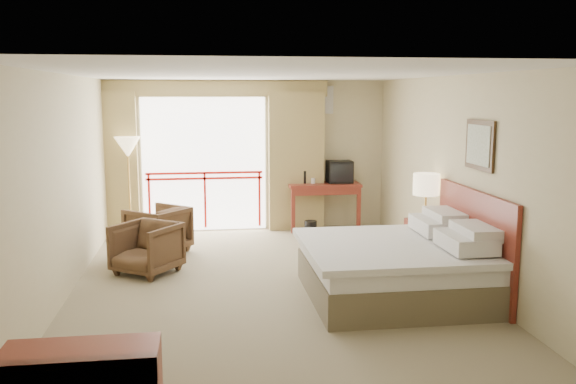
{
  "coord_description": "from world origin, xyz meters",
  "views": [
    {
      "loc": [
        -0.83,
        -7.51,
        2.46
      ],
      "look_at": [
        0.29,
        0.4,
        1.17
      ],
      "focal_mm": 38.0,
      "sensor_mm": 36.0,
      "label": 1
    }
  ],
  "objects": [
    {
      "name": "floor",
      "position": [
        0.0,
        0.0,
        0.0
      ],
      "size": [
        7.0,
        7.0,
        0.0
      ],
      "primitive_type": "plane",
      "color": "#80765A",
      "rests_on": "ground"
    },
    {
      "name": "ceiling",
      "position": [
        0.0,
        0.0,
        2.7
      ],
      "size": [
        7.0,
        7.0,
        0.0
      ],
      "primitive_type": "plane",
      "rotation": [
        3.14,
        0.0,
        0.0
      ],
      "color": "white",
      "rests_on": "wall_back"
    },
    {
      "name": "wall_back",
      "position": [
        0.0,
        3.5,
        1.35
      ],
      "size": [
        5.0,
        0.0,
        5.0
      ],
      "primitive_type": "plane",
      "rotation": [
        1.57,
        0.0,
        0.0
      ],
      "color": "#C3B68C",
      "rests_on": "ground"
    },
    {
      "name": "wall_front",
      "position": [
        0.0,
        -3.5,
        1.35
      ],
      "size": [
        5.0,
        0.0,
        5.0
      ],
      "primitive_type": "plane",
      "rotation": [
        -1.57,
        0.0,
        0.0
      ],
      "color": "#C3B68C",
      "rests_on": "ground"
    },
    {
      "name": "wall_left",
      "position": [
        -2.5,
        0.0,
        1.35
      ],
      "size": [
        0.0,
        7.0,
        7.0
      ],
      "primitive_type": "plane",
      "rotation": [
        1.57,
        0.0,
        1.57
      ],
      "color": "#C3B68C",
      "rests_on": "ground"
    },
    {
      "name": "wall_right",
      "position": [
        2.5,
        0.0,
        1.35
      ],
      "size": [
        0.0,
        7.0,
        7.0
      ],
      "primitive_type": "plane",
      "rotation": [
        1.57,
        0.0,
        -1.57
      ],
      "color": "#C3B68C",
      "rests_on": "ground"
    },
    {
      "name": "balcony_door",
      "position": [
        -0.8,
        3.48,
        1.2
      ],
      "size": [
        2.4,
        0.0,
        2.4
      ],
      "primitive_type": "plane",
      "rotation": [
        1.57,
        0.0,
        0.0
      ],
      "color": "white",
      "rests_on": "wall_back"
    },
    {
      "name": "balcony_railing",
      "position": [
        -0.8,
        3.46,
        0.81
      ],
      "size": [
        2.09,
        0.03,
        1.02
      ],
      "color": "red",
      "rests_on": "wall_back"
    },
    {
      "name": "curtain_left",
      "position": [
        -2.45,
        3.35,
        1.25
      ],
      "size": [
        1.0,
        0.26,
        2.5
      ],
      "primitive_type": "cube",
      "color": "olive",
      "rests_on": "wall_back"
    },
    {
      "name": "curtain_right",
      "position": [
        0.85,
        3.35,
        1.25
      ],
      "size": [
        1.0,
        0.26,
        2.5
      ],
      "primitive_type": "cube",
      "color": "olive",
      "rests_on": "wall_back"
    },
    {
      "name": "valance",
      "position": [
        -0.8,
        3.38,
        2.55
      ],
      "size": [
        4.4,
        0.22,
        0.28
      ],
      "primitive_type": "cube",
      "color": "olive",
      "rests_on": "wall_back"
    },
    {
      "name": "hvac_vent",
      "position": [
        1.3,
        3.47,
        2.35
      ],
      "size": [
        0.5,
        0.04,
        0.5
      ],
      "primitive_type": "cube",
      "color": "silver",
      "rests_on": "wall_back"
    },
    {
      "name": "bed",
      "position": [
        1.5,
        -0.6,
        0.38
      ],
      "size": [
        2.13,
        2.06,
        0.97
      ],
      "color": "brown",
      "rests_on": "floor"
    },
    {
      "name": "headboard",
      "position": [
        2.46,
        -0.6,
        0.65
      ],
      "size": [
        0.06,
        2.1,
        1.3
      ],
      "primitive_type": "cube",
      "color": "maroon",
      "rests_on": "wall_right"
    },
    {
      "name": "framed_art",
      "position": [
        2.47,
        -0.6,
        1.85
      ],
      "size": [
        0.04,
        0.72,
        0.6
      ],
      "color": "#301E0E",
      "rests_on": "wall_right"
    },
    {
      "name": "nightstand",
      "position": [
        2.31,
        0.62,
        0.33
      ],
      "size": [
        0.47,
        0.56,
        0.67
      ],
      "primitive_type": "cube",
      "rotation": [
        0.0,
        0.0,
        -0.0
      ],
      "color": "maroon",
      "rests_on": "floor"
    },
    {
      "name": "table_lamp",
      "position": [
        2.31,
        0.67,
        1.18
      ],
      "size": [
        0.37,
        0.37,
        0.65
      ],
      "rotation": [
        0.0,
        0.0,
        0.06
      ],
      "color": "tan",
      "rests_on": "nightstand"
    },
    {
      "name": "phone",
      "position": [
        2.26,
        0.47,
        0.71
      ],
      "size": [
        0.21,
        0.19,
        0.08
      ],
      "primitive_type": "cube",
      "rotation": [
        0.0,
        0.0,
        0.3
      ],
      "color": "black",
      "rests_on": "nightstand"
    },
    {
      "name": "desk",
      "position": [
        1.34,
        3.33,
        0.66
      ],
      "size": [
        1.31,
        0.63,
        0.85
      ],
      "rotation": [
        0.0,
        0.0,
        -0.04
      ],
      "color": "maroon",
      "rests_on": "floor"
    },
    {
      "name": "tv",
      "position": [
        1.64,
        3.26,
        1.05
      ],
      "size": [
        0.45,
        0.36,
        0.41
      ],
      "rotation": [
        0.0,
        0.0,
        -0.38
      ],
      "color": "black",
      "rests_on": "desk"
    },
    {
      "name": "coffee_maker",
      "position": [
        0.99,
        3.27,
        0.97
      ],
      "size": [
        0.14,
        0.14,
        0.23
      ],
      "primitive_type": "cylinder",
      "rotation": [
        0.0,
        0.0,
        0.37
      ],
      "color": "black",
      "rests_on": "desk"
    },
    {
      "name": "cup",
      "position": [
        1.14,
        3.22,
        0.9
      ],
      "size": [
        0.09,
        0.09,
        0.11
      ],
      "primitive_type": "cylinder",
      "rotation": [
        0.0,
        0.0,
        0.33
      ],
      "color": "white",
      "rests_on": "desk"
    },
    {
      "name": "wastebasket",
      "position": [
        1.01,
        2.71,
        0.14
      ],
      "size": [
        0.28,
        0.28,
        0.27
      ],
      "primitive_type": "cylinder",
      "rotation": [
        0.0,
        0.0,
        0.35
      ],
      "color": "black",
      "rests_on": "floor"
    },
    {
      "name": "armchair_far",
      "position": [
        -1.55,
        1.95,
        0.0
      ],
      "size": [
        1.12,
        1.12,
        0.73
      ],
      "primitive_type": "imported",
      "rotation": [
        0.0,
        0.0,
        -2.28
      ],
      "color": "#432D1C",
      "rests_on": "floor"
    },
    {
      "name": "armchair_near",
      "position": [
        -1.62,
        0.84,
        0.0
      ],
      "size": [
        1.07,
        1.08,
        0.71
      ],
      "primitive_type": "imported",
      "rotation": [
        0.0,
        0.0,
        -0.63
      ],
      "color": "#432D1C",
      "rests_on": "floor"
    },
    {
      "name": "side_table",
      "position": [
        -1.78,
        1.44,
        0.34
      ],
      "size": [
        0.45,
        0.45,
        0.5
      ],
      "rotation": [
        0.0,
        0.0,
        -0.31
      ],
      "color": "#301E0E",
      "rests_on": "floor"
    },
    {
      "name": "book",
      "position": [
        -1.78,
        1.44,
        0.5
      ],
      "size": [
        0.23,
        0.27,
        0.02
      ],
      "primitive_type": "imported",
      "rotation": [
        0.0,
        0.0,
        0.31
      ],
      "color": "white",
      "rests_on": "side_table"
    },
    {
      "name": "floor_lamp",
      "position": [
        -2.09,
        3.12,
        1.5
      ],
      "size": [
        0.44,
        0.44,
        1.74
      ],
      "rotation": [
        0.0,
        0.0,
        -0.3
      ],
      "color": "tan",
      "rests_on": "floor"
    }
  ]
}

